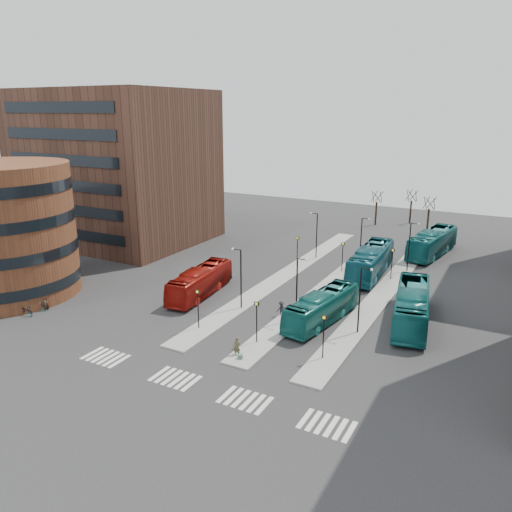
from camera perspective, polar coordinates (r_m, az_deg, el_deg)
The scene contains 23 objects.
ground at distance 35.56m, azimuth -11.97°, elevation -16.77°, with size 160.00×160.00×0.00m, color #29292B.
island_left at distance 60.57m, azimuth 3.51°, elevation -2.07°, with size 2.50×45.00×0.15m, color gray.
island_mid at distance 58.45m, azimuth 8.85°, elevation -2.94°, with size 2.50×45.00×0.15m, color gray.
island_right at distance 56.89m, azimuth 14.55°, elevation -3.83°, with size 2.50×45.00×0.15m, color gray.
suitcase at distance 40.59m, azimuth -1.82°, elevation -11.51°, with size 0.39×0.31×0.49m, color navy.
red_bus at distance 53.82m, azimuth -6.38°, elevation -2.94°, with size 2.53×10.81×3.01m, color maroon.
teal_bus_a at distance 47.22m, azimuth 7.55°, elevation -5.85°, with size 2.48×10.60×2.95m, color #13605D.
teal_bus_b at distance 61.36m, azimuth 12.98°, elevation -0.56°, with size 2.98×12.74×3.55m, color #155B6A.
teal_bus_c at distance 48.78m, azimuth 17.38°, elevation -5.46°, with size 2.86×12.24×3.41m, color #146668.
teal_bus_d at distance 72.19m, azimuth 19.51°, elevation 1.44°, with size 2.96×12.64×3.52m, color #15686C.
traveller at distance 40.97m, azimuth -2.20°, elevation -10.34°, with size 0.60×0.39×1.64m, color #46432A.
commuter_a at distance 51.55m, azimuth -7.42°, elevation -4.59°, with size 0.87×0.68×1.80m, color black.
commuter_b at distance 46.04m, azimuth 4.37°, elevation -7.31°, with size 0.89×0.37×1.53m, color black.
commuter_c at distance 48.49m, azimuth 2.90°, elevation -6.04°, with size 0.96×0.55×1.49m, color black.
bicycle_near at distance 53.54m, azimuth -24.83°, elevation -5.68°, with size 0.67×1.91×1.00m, color gray.
bicycle_mid at distance 54.66m, azimuth -23.13°, elevation -4.97°, with size 0.52×1.84×1.11m, color gray.
bicycle_far at distance 54.42m, azimuth -23.50°, elevation -5.19°, with size 0.64×1.82×0.96m, color gray.
crosswalk_stripes at distance 37.29m, azimuth -5.76°, elevation -14.75°, with size 22.35×2.40×0.01m.
round_building at distance 59.11m, azimuth -27.12°, elevation 2.62°, with size 15.16×15.16×14.00m.
office_block at distance 78.38m, azimuth -15.61°, elevation 9.78°, with size 25.00×20.12×22.00m.
sign_poles at distance 51.63m, azimuth 5.89°, elevation -2.72°, with size 12.45×22.12×3.65m.
lamp_posts at distance 55.38m, azimuth 8.92°, elevation -0.23°, with size 14.04×20.24×6.12m.
bare_trees at distance 88.17m, azimuth 16.62°, elevation 4.93°, with size 10.97×8.14×5.90m.
Camera 1 is at (20.04, -22.18, 19.26)m, focal length 35.00 mm.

